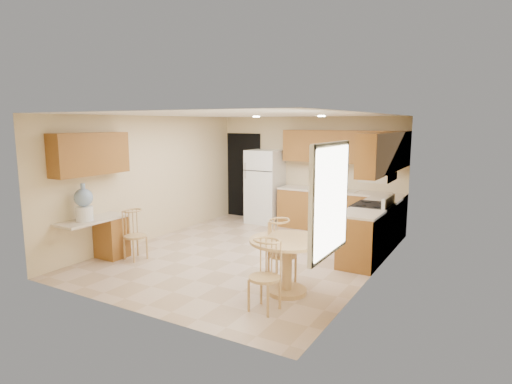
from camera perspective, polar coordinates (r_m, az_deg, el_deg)
The scene contains 30 objects.
floor at distance 7.84m, azimuth -1.20°, elevation -8.32°, with size 5.50×5.50×0.00m, color tan.
ceiling at distance 7.48m, azimuth -1.26°, elevation 10.27°, with size 4.50×5.50×0.02m, color white.
wall_back at distance 9.99m, azimuth 6.98°, elevation 2.76°, with size 4.50×0.02×2.50m, color beige.
wall_front at distance 5.43m, azimuth -16.45°, elevation -2.98°, with size 4.50×0.02×2.50m, color beige.
wall_left at distance 8.92m, azimuth -13.69°, elevation 1.80°, with size 0.02×5.50×2.50m, color beige.
wall_right at distance 6.69m, azimuth 15.49°, elevation -0.69°, with size 0.02×5.50×2.50m, color beige.
doorway at distance 10.80m, azimuth -1.65°, elevation 2.24°, with size 0.90×0.02×2.10m, color black.
base_cab_back at distance 9.53m, azimuth 11.02°, elevation -2.62°, with size 2.75×0.60×0.87m, color #9B6327.
counter_back at distance 9.45m, azimuth 11.11°, elevation 0.09°, with size 2.75×0.63×0.04m, color beige.
base_cab_right_a at distance 8.69m, azimuth 16.45°, elevation -3.99°, with size 0.60×0.59×0.87m, color #9B6327.
counter_right_a at distance 8.60m, azimuth 16.59°, elevation -1.03°, with size 0.63×0.59×0.04m, color beige.
base_cab_right_b at distance 7.32m, azimuth 13.73°, elevation -6.32°, with size 0.60×0.80×0.87m, color #9B6327.
counter_right_b at distance 7.21m, azimuth 13.87°, elevation -2.84°, with size 0.63×0.80×0.04m, color beige.
upper_cab_back at distance 9.48m, azimuth 11.55°, elevation 5.94°, with size 2.75×0.33×0.70m, color #9B6327.
upper_cab_right at distance 7.83m, azimuth 16.76°, elevation 5.08°, with size 0.33×2.42×0.70m, color #9B6327.
upper_cab_left at distance 7.67m, azimuth -21.24°, elevation 4.76°, with size 0.33×1.40×0.70m, color #9B6327.
sink at distance 9.46m, azimuth 10.97°, elevation 0.23°, with size 0.78×0.44×0.01m, color silver.
range_hood at distance 7.86m, azimuth 15.97°, elevation 1.97°, with size 0.50×0.76×0.14m, color silver.
desk_pedestal at distance 8.02m, azimuth -18.67°, elevation -5.74°, with size 0.48×0.42×0.72m, color #9B6327.
desk_top at distance 7.69m, azimuth -20.94°, elevation -3.50°, with size 0.50×1.20×0.04m, color beige.
window at distance 4.91m, azimuth 9.89°, elevation -1.04°, with size 0.06×1.12×1.30m.
can_light_a at distance 8.76m, azimuth 0.03°, elevation 10.02°, with size 0.14×0.14×0.02m, color white.
can_light_b at distance 8.16m, azimuth 8.72°, elevation 9.98°, with size 0.14×0.14×0.02m, color white.
refrigerator at distance 10.14m, azimuth 1.22°, elevation 0.73°, with size 0.76×0.74×1.73m.
stove at distance 8.05m, azimuth 15.15°, elevation -4.72°, with size 0.65×0.76×1.09m.
dining_table at distance 6.01m, azimuth 4.16°, elevation -8.78°, with size 1.05×1.05×0.78m.
chair_table_a at distance 6.21m, azimuth 3.16°, elevation -7.42°, with size 0.43×0.55×0.96m.
chair_table_b at distance 5.38m, azimuth 0.68°, elevation -10.45°, with size 0.40×0.40×0.91m.
chair_desk at distance 7.68m, azimuth -16.29°, elevation -5.00°, with size 0.38×0.49×0.86m.
water_crock at distance 7.54m, azimuth -21.98°, elevation -1.48°, with size 0.30×0.30×0.62m.
Camera 1 is at (3.88, -6.39, 2.36)m, focal length 30.00 mm.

